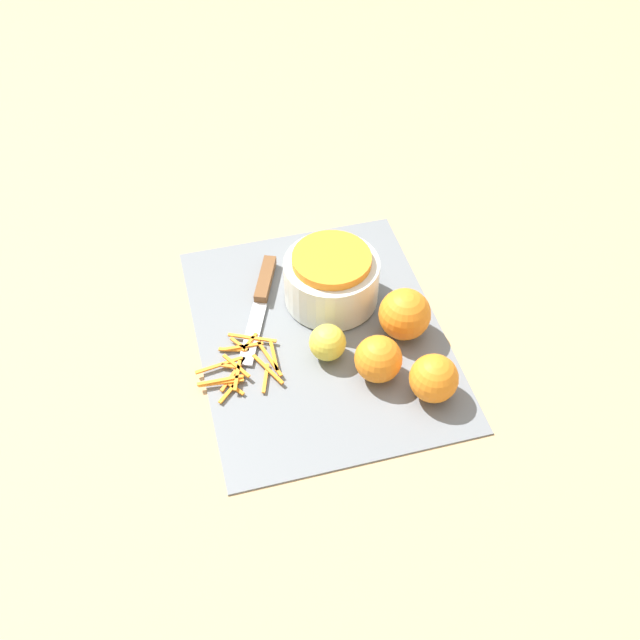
{
  "coord_description": "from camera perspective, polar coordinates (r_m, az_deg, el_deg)",
  "views": [
    {
      "loc": [
        0.73,
        -0.19,
        0.86
      ],
      "look_at": [
        0.0,
        0.0,
        0.04
      ],
      "focal_mm": 42.0,
      "sensor_mm": 36.0,
      "label": 1
    }
  ],
  "objects": [
    {
      "name": "ground_plane",
      "position": [
        1.14,
        0.0,
        -1.21
      ],
      "size": [
        4.0,
        4.0,
        0.0
      ],
      "primitive_type": "plane",
      "color": "tan"
    },
    {
      "name": "cutting_board",
      "position": [
        1.14,
        0.0,
        -1.11
      ],
      "size": [
        0.47,
        0.37,
        0.01
      ],
      "color": "slate",
      "rests_on": "ground_plane"
    },
    {
      "name": "bowl_speckled",
      "position": [
        1.16,
        0.87,
        3.23
      ],
      "size": [
        0.15,
        0.15,
        0.09
      ],
      "color": "silver",
      "rests_on": "cutting_board"
    },
    {
      "name": "knife",
      "position": [
        1.2,
        -4.38,
        2.27
      ],
      "size": [
        0.21,
        0.1,
        0.02
      ],
      "rotation": [
        0.0,
        0.0,
        -0.38
      ],
      "color": "brown",
      "rests_on": "cutting_board"
    },
    {
      "name": "orange_left",
      "position": [
        1.05,
        8.67,
        -4.42
      ],
      "size": [
        0.07,
        0.07,
        0.07
      ],
      "color": "orange",
      "rests_on": "cutting_board"
    },
    {
      "name": "orange_right",
      "position": [
        1.12,
        6.47,
        0.44
      ],
      "size": [
        0.08,
        0.08,
        0.08
      ],
      "color": "orange",
      "rests_on": "cutting_board"
    },
    {
      "name": "orange_back",
      "position": [
        1.07,
        4.46,
        -2.99
      ],
      "size": [
        0.07,
        0.07,
        0.07
      ],
      "color": "orange",
      "rests_on": "cutting_board"
    },
    {
      "name": "lemon",
      "position": [
        1.09,
        0.66,
        -1.71
      ],
      "size": [
        0.05,
        0.05,
        0.05
      ],
      "color": "gold",
      "rests_on": "cutting_board"
    },
    {
      "name": "peel_pile",
      "position": [
        1.1,
        -5.91,
        -3.43
      ],
      "size": [
        0.12,
        0.13,
        0.01
      ],
      "color": "orange",
      "rests_on": "cutting_board"
    }
  ]
}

